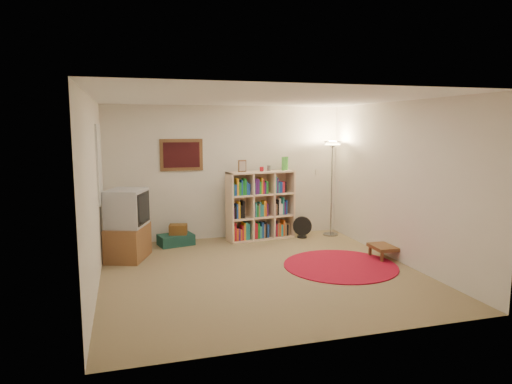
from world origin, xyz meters
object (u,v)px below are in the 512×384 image
suitcase (176,240)px  side_table (387,247)px  floor_lamp (332,157)px  floor_fan (302,227)px  tv_stand (128,226)px  bookshelf (260,206)px

suitcase → side_table: 3.65m
floor_lamp → floor_fan: bearing=-175.0°
suitcase → floor_lamp: bearing=-14.9°
side_table → floor_lamp: bearing=96.0°
suitcase → side_table: side_table is taller
tv_stand → suitcase: tv_stand is taller
bookshelf → floor_lamp: bearing=-12.7°
floor_fan → suitcase: 2.39m
bookshelf → side_table: 2.46m
tv_stand → suitcase: size_ratio=1.67×
floor_fan → side_table: bearing=-45.0°
tv_stand → bookshelf: bearing=35.9°
floor_lamp → floor_fan: floor_lamp is taller
side_table → floor_fan: bearing=115.8°
tv_stand → side_table: bearing=4.2°
bookshelf → suitcase: (-1.58, -0.02, -0.53)m
floor_fan → side_table: size_ratio=0.85×
floor_lamp → floor_fan: size_ratio=4.45×
floor_fan → side_table: (0.80, -1.66, -0.03)m
floor_lamp → suitcase: floor_lamp is taller
side_table → suitcase: bearing=150.7°
floor_fan → suitcase: floor_fan is taller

